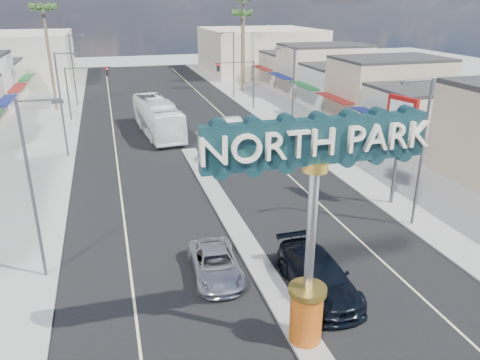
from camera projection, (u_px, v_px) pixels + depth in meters
ground at (187, 147)px, 44.18m from camera, size 160.00×160.00×0.00m
road at (187, 147)px, 44.17m from camera, size 20.00×120.00×0.01m
median_island at (230, 217)px, 29.79m from camera, size 1.30×30.00×0.16m
sidewalk_left at (27, 160)px, 40.57m from camera, size 8.00×120.00×0.12m
sidewalk_right at (322, 136)px, 47.74m from camera, size 8.00×120.00×0.12m
storefront_row_right at (351, 82)px, 60.90m from camera, size 12.00×42.00×6.00m
backdrop_far_left at (8, 58)px, 77.47m from camera, size 20.00×20.00×8.00m
backdrop_far_right at (260, 51)px, 88.73m from camera, size 20.00×20.00×8.00m
gateway_sign at (313, 210)px, 16.90m from camera, size 8.20×1.50×9.15m
traffic_signal_left at (83, 83)px, 52.84m from camera, size 5.09×0.45×6.00m
traffic_signal_right at (240, 76)px, 57.54m from camera, size 5.09×0.45×6.00m
streetlight_l_near at (34, 183)px, 21.74m from camera, size 2.03×0.22×9.00m
streetlight_l_mid at (63, 100)px, 39.68m from camera, size 2.03×0.22×9.00m
streetlight_l_far at (74, 67)px, 59.42m from camera, size 2.03×0.22×9.00m
streetlight_r_near at (420, 147)px, 27.08m from camera, size 2.03×0.22×9.00m
streetlight_r_mid at (292, 88)px, 45.02m from camera, size 2.03×0.22×9.00m
streetlight_r_far at (232, 61)px, 64.76m from camera, size 2.03×0.22×9.00m
palm_left_far at (43, 14)px, 54.65m from camera, size 2.60×2.60×13.10m
palm_right_mid at (242, 18)px, 67.01m from camera, size 2.60×2.60×12.10m
palm_right_far at (244, 4)px, 72.26m from camera, size 2.60×2.60×14.10m
suv_left at (216, 264)px, 23.36m from camera, size 2.53×5.08×1.38m
suv_right at (318, 275)px, 22.04m from camera, size 2.51×6.10×1.77m
car_parked_right at (233, 126)px, 48.38m from camera, size 1.85×5.01×1.64m
city_bus at (157, 117)px, 48.06m from camera, size 4.12×12.79×3.50m
bank_pylon_sign at (401, 124)px, 29.92m from camera, size 0.87×2.26×7.24m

